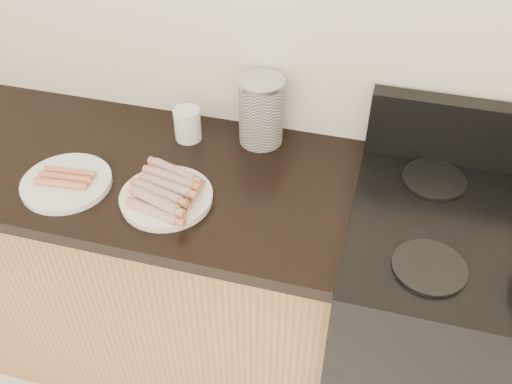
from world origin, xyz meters
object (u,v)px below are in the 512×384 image
(side_plate, at_px, (67,183))
(canister, at_px, (261,111))
(main_plate, at_px, (167,199))
(stove, at_px, (458,336))
(mug, at_px, (188,124))

(side_plate, distance_m, canister, 0.60)
(main_plate, bearing_deg, stove, 6.35)
(canister, height_order, mug, canister)
(main_plate, distance_m, mug, 0.30)
(stove, xyz_separation_m, canister, (-0.70, 0.24, 0.55))
(side_plate, height_order, canister, canister)
(stove, xyz_separation_m, mug, (-0.92, 0.20, 0.50))
(canister, relative_size, mug, 2.07)
(main_plate, height_order, canister, canister)
(side_plate, xyz_separation_m, mug, (0.25, 0.31, 0.04))
(canister, bearing_deg, stove, -19.26)
(stove, distance_m, canister, 0.92)
(stove, distance_m, mug, 1.06)
(stove, relative_size, main_plate, 3.62)
(mug, bearing_deg, main_plate, -81.50)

